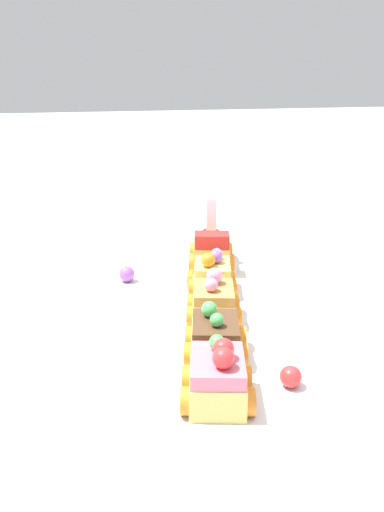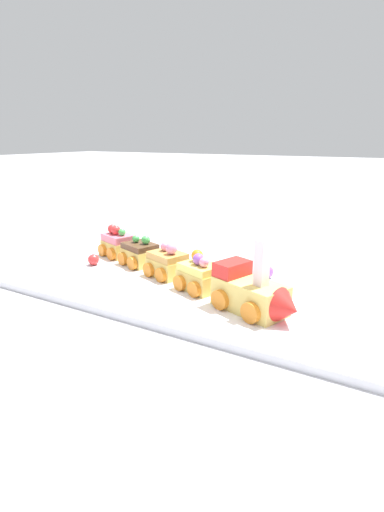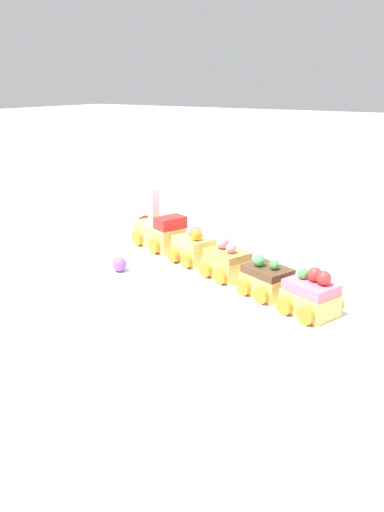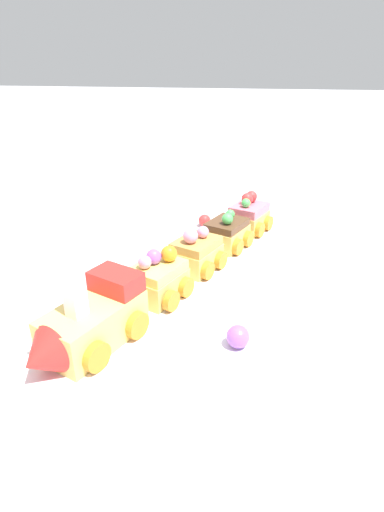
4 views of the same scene
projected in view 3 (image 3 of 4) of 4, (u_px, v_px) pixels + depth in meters
ground_plane at (208, 277)px, 0.84m from camera, size 10.00×10.00×0.00m
display_board at (209, 274)px, 0.84m from camera, size 0.82×0.33×0.01m
cake_train_locomotive at (157, 231)px, 0.96m from camera, size 0.15×0.10×0.11m
cake_car_lemon at (194, 249)px, 0.87m from camera, size 0.08×0.08×0.06m
cake_car_caramel at (227, 263)px, 0.80m from camera, size 0.08×0.08×0.06m
cake_car_chocolate at (267, 281)px, 0.73m from camera, size 0.08×0.08×0.06m
cake_car_strawberry at (311, 297)px, 0.67m from camera, size 0.08×0.08×0.07m
gumball_purple at (120, 264)px, 0.83m from camera, size 0.02×0.02×0.02m
gumball_red at (329, 287)px, 0.74m from camera, size 0.02×0.02×0.02m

